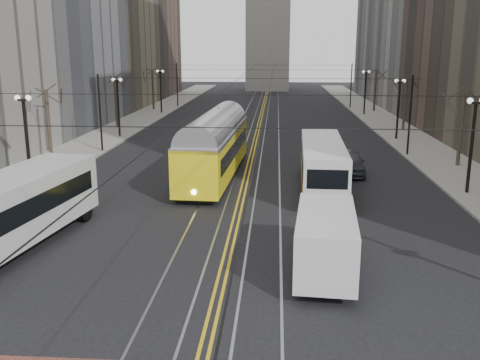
# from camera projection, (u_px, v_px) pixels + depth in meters

# --- Properties ---
(ground) EXTENTS (260.00, 260.00, 0.00)m
(ground) POSITION_uv_depth(u_px,v_px,m) (206.00, 345.00, 16.11)
(ground) COLOR black
(ground) RESTS_ON ground
(sidewalk_left) EXTENTS (5.00, 140.00, 0.15)m
(sidewalk_left) POSITION_uv_depth(u_px,v_px,m) (126.00, 126.00, 60.67)
(sidewalk_left) COLOR gray
(sidewalk_left) RESTS_ON ground
(sidewalk_right) EXTENTS (5.00, 140.00, 0.15)m
(sidewalk_right) POSITION_uv_depth(u_px,v_px,m) (394.00, 129.00, 58.70)
(sidewalk_right) COLOR gray
(sidewalk_right) RESTS_ON ground
(streetcar_rails) EXTENTS (4.80, 130.00, 0.02)m
(streetcar_rails) POSITION_uv_depth(u_px,v_px,m) (258.00, 128.00, 59.70)
(streetcar_rails) COLOR gray
(streetcar_rails) RESTS_ON ground
(centre_lines) EXTENTS (0.42, 130.00, 0.01)m
(centre_lines) POSITION_uv_depth(u_px,v_px,m) (258.00, 128.00, 59.70)
(centre_lines) COLOR gold
(centre_lines) RESTS_ON ground
(lamp_posts) EXTENTS (27.60, 57.20, 5.60)m
(lamp_posts) POSITION_uv_depth(u_px,v_px,m) (251.00, 123.00, 43.29)
(lamp_posts) COLOR black
(lamp_posts) RESTS_ON ground
(street_trees) EXTENTS (31.68, 53.28, 5.60)m
(street_trees) POSITION_uv_depth(u_px,v_px,m) (255.00, 114.00, 49.59)
(street_trees) COLOR #382D23
(street_trees) RESTS_ON ground
(trolley_wires) EXTENTS (25.96, 120.00, 6.60)m
(trolley_wires) POSITION_uv_depth(u_px,v_px,m) (255.00, 103.00, 48.95)
(trolley_wires) COLOR black
(trolley_wires) RESTS_ON ground
(streetcar) EXTENTS (3.49, 15.02, 3.51)m
(streetcar) POSITION_uv_depth(u_px,v_px,m) (215.00, 152.00, 36.74)
(streetcar) COLOR yellow
(streetcar) RESTS_ON ground
(rear_bus) EXTENTS (2.92, 11.63, 3.01)m
(rear_bus) POSITION_uv_depth(u_px,v_px,m) (322.00, 166.00, 33.67)
(rear_bus) COLOR silver
(rear_bus) RESTS_ON ground
(cargo_van) EXTENTS (2.68, 5.93, 2.55)m
(cargo_van) POSITION_uv_depth(u_px,v_px,m) (325.00, 245.00, 20.76)
(cargo_van) COLOR silver
(cargo_van) RESTS_ON ground
(sedan_grey) EXTENTS (2.30, 5.11, 1.70)m
(sedan_grey) POSITION_uv_depth(u_px,v_px,m) (349.00, 162.00, 37.93)
(sedan_grey) COLOR #404448
(sedan_grey) RESTS_ON ground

